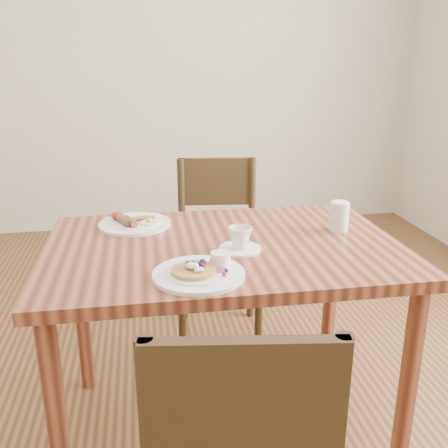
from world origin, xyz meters
The scene contains 7 objects.
ground centered at (0.00, 0.00, 0.00)m, with size 5.00×5.00×0.00m, color #4F2B16.
dining_table centered at (0.00, 0.00, 0.65)m, with size 1.20×0.80×0.75m.
chair_far centered at (0.09, 0.72, 0.49)m, with size 0.46×0.46×0.88m.
pancake_plate centered at (-0.11, -0.25, 0.76)m, with size 0.27×0.27×0.06m.
breakfast_plate centered at (-0.31, 0.25, 0.76)m, with size 0.27×0.27×0.04m.
teacup_saucer centered at (0.04, -0.07, 0.78)m, with size 0.14×0.14×0.08m.
water_glass centered at (0.44, 0.07, 0.80)m, with size 0.07×0.07×0.11m, color silver.
Camera 1 is at (-0.26, -1.57, 1.35)m, focal length 40.00 mm.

